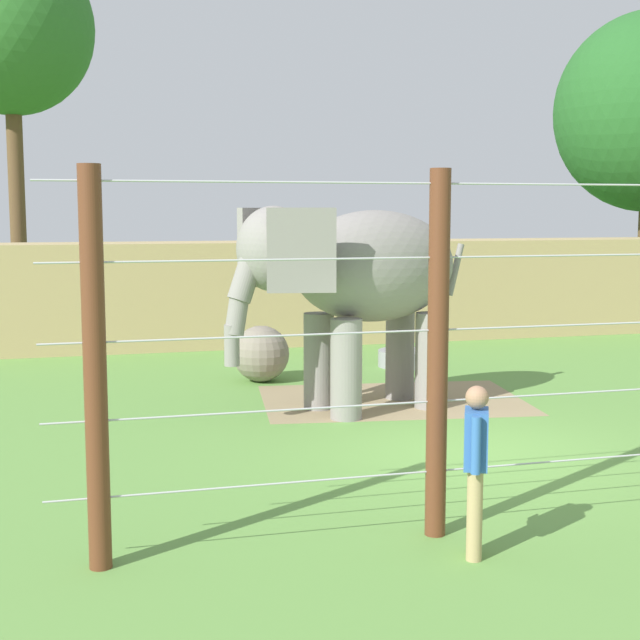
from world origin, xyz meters
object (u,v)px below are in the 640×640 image
Objects in this scene: elephant at (357,276)px; zookeeper at (476,463)px; water_tub at (404,358)px; enrichment_ball at (261,354)px.

zookeeper is (-0.84, -6.43, -1.31)m from elephant.
water_tub is at bearing 73.23° from zookeeper.
elephant is 2.67× the size of zookeeper.
zookeeper is 1.52× the size of water_tub.
enrichment_ball is 3.42m from water_tub.
water_tub is at bearing 15.31° from enrichment_ball.
enrichment_ball is 0.65× the size of zookeeper.
elephant reaches higher than enrichment_ball.
zookeeper is at bearing -106.77° from water_tub.
water_tub is (3.09, 10.25, -0.74)m from zookeeper.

